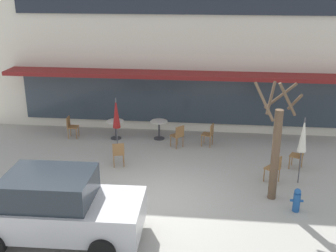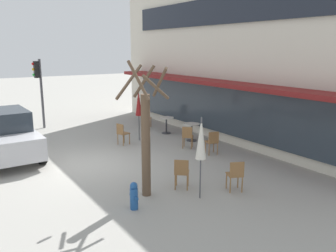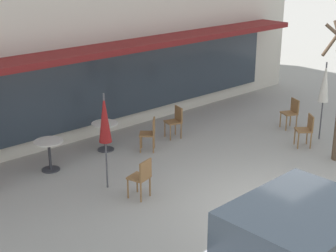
% 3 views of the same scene
% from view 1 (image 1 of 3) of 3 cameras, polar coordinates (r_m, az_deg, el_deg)
% --- Properties ---
extents(ground_plane, '(80.00, 80.00, 0.00)m').
position_cam_1_polar(ground_plane, '(12.65, -0.70, -9.95)').
color(ground_plane, '#9E9B93').
extents(building_facade, '(16.76, 9.10, 7.49)m').
position_cam_1_polar(building_facade, '(21.08, 2.60, 12.76)').
color(building_facade, beige).
rests_on(building_facade, ground).
extents(cafe_table_near_wall, '(0.70, 0.70, 0.76)m').
position_cam_1_polar(cafe_table_near_wall, '(17.14, -7.13, -0.08)').
color(cafe_table_near_wall, '#333338').
rests_on(cafe_table_near_wall, ground).
extents(cafe_table_streetside, '(0.70, 0.70, 0.76)m').
position_cam_1_polar(cafe_table_streetside, '(16.99, -1.22, -0.11)').
color(cafe_table_streetside, '#333338').
rests_on(cafe_table_streetside, ground).
extents(patio_umbrella_green_folded, '(0.28, 0.28, 2.20)m').
position_cam_1_polar(patio_umbrella_green_folded, '(15.13, -7.03, 1.69)').
color(patio_umbrella_green_folded, '#4C4C51').
rests_on(patio_umbrella_green_folded, ground).
extents(patio_umbrella_cream_folded, '(0.28, 0.28, 2.20)m').
position_cam_1_polar(patio_umbrella_cream_folded, '(13.59, 17.84, -1.21)').
color(patio_umbrella_cream_folded, '#4C4C51').
rests_on(patio_umbrella_cream_folded, ground).
extents(cafe_chair_0, '(0.53, 0.53, 0.89)m').
position_cam_1_polar(cafe_chair_0, '(15.02, 17.30, -3.70)').
color(cafe_chair_0, olive).
rests_on(cafe_chair_0, ground).
extents(cafe_chair_1, '(0.49, 0.49, 0.89)m').
position_cam_1_polar(cafe_chair_1, '(16.34, 5.60, -0.98)').
color(cafe_chair_1, olive).
rests_on(cafe_chair_1, ground).
extents(cafe_chair_2, '(0.42, 0.42, 0.89)m').
position_cam_1_polar(cafe_chair_2, '(17.55, -13.00, 0.06)').
color(cafe_chair_2, olive).
rests_on(cafe_chair_2, ground).
extents(cafe_chair_3, '(0.49, 0.49, 0.89)m').
position_cam_1_polar(cafe_chair_3, '(14.61, -6.73, -3.57)').
color(cafe_chair_3, olive).
rests_on(cafe_chair_3, ground).
extents(cafe_chair_4, '(0.57, 0.57, 0.89)m').
position_cam_1_polar(cafe_chair_4, '(16.12, 1.37, -1.18)').
color(cafe_chair_4, olive).
rests_on(cafe_chair_4, ground).
extents(cafe_chair_5, '(0.56, 0.56, 0.89)m').
position_cam_1_polar(cafe_chair_5, '(13.82, 14.21, -5.46)').
color(cafe_chair_5, olive).
rests_on(cafe_chair_5, ground).
extents(parked_sedan, '(4.24, 2.10, 1.76)m').
position_cam_1_polar(parked_sedan, '(10.91, -14.95, -10.54)').
color(parked_sedan, '#B7B7BC').
rests_on(parked_sedan, ground).
extents(street_tree, '(1.26, 1.24, 3.63)m').
position_cam_1_polar(street_tree, '(12.40, 14.42, -2.59)').
color(street_tree, brown).
rests_on(street_tree, ground).
extents(fire_hydrant, '(0.36, 0.20, 0.71)m').
position_cam_1_polar(fire_hydrant, '(12.45, 17.05, -9.55)').
color(fire_hydrant, '#1E4C8C').
rests_on(fire_hydrant, ground).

